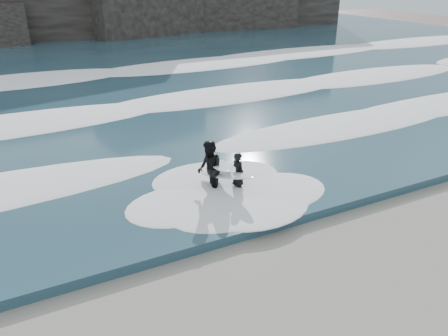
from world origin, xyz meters
The scene contains 7 objects.
ground centered at (0.00, 0.00, 0.00)m, with size 120.00×120.00×0.00m, color #765E53.
sea centered at (0.00, 29.00, 0.15)m, with size 90.00×52.00×0.30m, color #224051.
foam_near centered at (0.00, 9.00, 0.40)m, with size 60.00×3.20×0.20m, color white.
foam_mid centered at (0.00, 16.00, 0.42)m, with size 60.00×4.00×0.24m, color white.
foam_far centered at (0.00, 25.00, 0.45)m, with size 60.00×4.80×0.30m, color white.
surfer_left centered at (0.23, 5.50, 0.77)m, with size 1.35×2.33×1.52m.
surfer_right centered at (-0.45, 5.82, 0.97)m, with size 1.51×2.38×1.92m.
Camera 1 is at (-5.84, -5.75, 6.83)m, focal length 35.00 mm.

